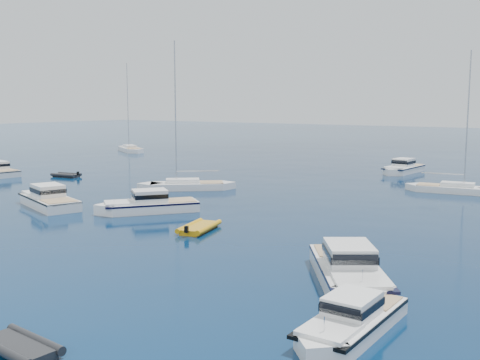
% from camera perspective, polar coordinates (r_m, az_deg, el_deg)
% --- Properties ---
extents(ground, '(400.00, 400.00, 0.00)m').
position_cam_1_polar(ground, '(29.67, -22.17, -10.14)').
color(ground, navy).
rests_on(ground, ground).
extents(motor_cruiser_near, '(2.35, 7.43, 1.94)m').
position_cam_1_polar(motor_cruiser_near, '(23.05, 10.99, -14.91)').
color(motor_cruiser_near, silver).
rests_on(motor_cruiser_near, ground).
extents(motor_cruiser_right, '(7.83, 9.55, 2.51)m').
position_cam_1_polar(motor_cruiser_right, '(28.86, 10.92, -10.20)').
color(motor_cruiser_right, silver).
rests_on(motor_cruiser_right, ground).
extents(motor_cruiser_left, '(7.61, 8.79, 2.35)m').
position_cam_1_polar(motor_cruiser_left, '(46.90, -9.24, -3.20)').
color(motor_cruiser_left, white).
rests_on(motor_cruiser_left, ground).
extents(motor_cruiser_centre, '(9.84, 5.73, 2.47)m').
position_cam_1_polar(motor_cruiser_centre, '(51.55, -18.75, -2.53)').
color(motor_cruiser_centre, white).
rests_on(motor_cruiser_centre, ground).
extents(motor_cruiser_horizon, '(3.43, 9.17, 2.36)m').
position_cam_1_polar(motor_cruiser_horizon, '(75.07, 16.03, 0.69)').
color(motor_cruiser_horizon, white).
rests_on(motor_cruiser_horizon, ground).
extents(sailboat_mid_l, '(9.83, 8.98, 15.56)m').
position_cam_1_polar(sailboat_mid_l, '(58.71, -5.36, -0.94)').
color(sailboat_mid_l, white).
rests_on(sailboat_mid_l, ground).
extents(sailboat_centre, '(10.03, 3.83, 14.37)m').
position_cam_1_polar(sailboat_centre, '(60.19, 20.63, -1.19)').
color(sailboat_centre, silver).
rests_on(sailboat_centre, ground).
extents(sailboat_far_l, '(11.21, 8.37, 16.64)m').
position_cam_1_polar(sailboat_far_l, '(106.29, -10.96, 2.84)').
color(sailboat_far_l, white).
rests_on(sailboat_far_l, ground).
extents(tender_yellow, '(3.17, 4.54, 0.95)m').
position_cam_1_polar(tender_yellow, '(39.81, -4.13, -5.08)').
color(tender_yellow, '#C5890B').
rests_on(tender_yellow, ground).
extents(tender_grey_near, '(3.63, 2.18, 0.95)m').
position_cam_1_polar(tender_grey_near, '(22.52, -21.26, -15.87)').
color(tender_grey_near, black).
rests_on(tender_grey_near, ground).
extents(tender_grey_far, '(3.90, 2.60, 0.95)m').
position_cam_1_polar(tender_grey_far, '(71.37, -17.07, 0.30)').
color(tender_grey_far, black).
rests_on(tender_grey_far, ground).
extents(kayak_orange, '(2.94, 1.35, 0.30)m').
position_cam_1_polar(kayak_orange, '(50.70, -16.61, -2.61)').
color(kayak_orange, red).
rests_on(kayak_orange, ground).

